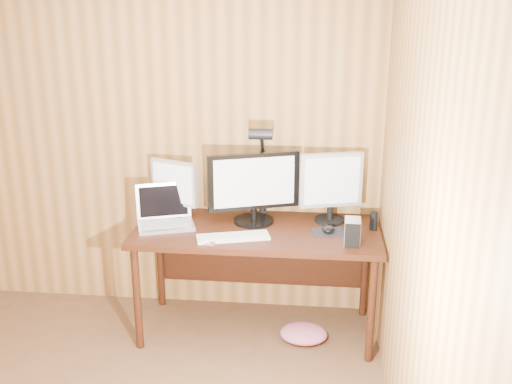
% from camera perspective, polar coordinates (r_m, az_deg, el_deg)
% --- Properties ---
extents(desk, '(1.60, 0.70, 0.75)m').
position_cam_1_polar(desk, '(4.02, 0.18, -4.76)').
color(desk, black).
rests_on(desk, floor).
extents(monitor_center, '(0.59, 0.27, 0.48)m').
position_cam_1_polar(monitor_center, '(3.94, -0.22, 0.50)').
color(monitor_center, black).
rests_on(monitor_center, desk).
extents(monitor_left, '(0.34, 0.17, 0.40)m').
position_cam_1_polar(monitor_left, '(4.09, -7.81, 0.44)').
color(monitor_left, black).
rests_on(monitor_left, desk).
extents(monitor_right, '(0.42, 0.20, 0.47)m').
position_cam_1_polar(monitor_right, '(3.99, 7.17, 0.66)').
color(monitor_right, black).
rests_on(monitor_right, desk).
extents(laptop, '(0.43, 0.38, 0.26)m').
position_cam_1_polar(laptop, '(4.02, -8.67, -2.16)').
color(laptop, silver).
rests_on(laptop, desk).
extents(keyboard, '(0.47, 0.25, 0.02)m').
position_cam_1_polar(keyboard, '(3.76, -2.20, -4.29)').
color(keyboard, white).
rests_on(keyboard, desk).
extents(mousepad, '(0.23, 0.20, 0.00)m').
position_cam_1_polar(mousepad, '(3.88, 6.88, -3.80)').
color(mousepad, black).
rests_on(mousepad, desk).
extents(mouse, '(0.11, 0.14, 0.04)m').
position_cam_1_polar(mouse, '(3.88, 6.89, -3.49)').
color(mouse, black).
rests_on(mouse, mousepad).
extents(hard_drive, '(0.10, 0.15, 0.16)m').
position_cam_1_polar(hard_drive, '(3.71, 9.17, -3.75)').
color(hard_drive, silver).
rests_on(hard_drive, desk).
extents(phone, '(0.07, 0.11, 0.01)m').
position_cam_1_polar(phone, '(3.71, -4.17, -4.75)').
color(phone, silver).
rests_on(phone, desk).
extents(speaker, '(0.05, 0.05, 0.12)m').
position_cam_1_polar(speaker, '(3.95, 11.13, -2.70)').
color(speaker, black).
rests_on(speaker, desk).
extents(desk_lamp, '(0.15, 0.22, 0.67)m').
position_cam_1_polar(desk_lamp, '(3.99, 0.54, 3.23)').
color(desk_lamp, black).
rests_on(desk_lamp, desk).
extents(fabric_pile, '(0.38, 0.35, 0.10)m').
position_cam_1_polar(fabric_pile, '(4.12, 4.55, -13.30)').
color(fabric_pile, '#C15D7B').
rests_on(fabric_pile, floor).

